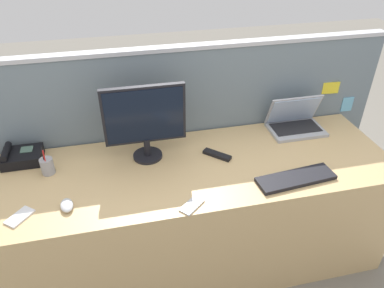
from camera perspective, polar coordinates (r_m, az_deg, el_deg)
name	(u,v)px	position (r m, az deg, el deg)	size (l,w,h in m)	color
ground_plane	(194,255)	(2.58, 0.26, -16.88)	(10.00, 10.00, 0.00)	slate
desk	(194,215)	(2.30, 0.28, -10.96)	(2.28, 0.74, 0.75)	tan
cubicle_divider	(180,141)	(2.44, -1.86, 0.39)	(2.66, 0.08, 1.30)	slate
desktop_monitor	(145,119)	(2.03, -7.36, 3.90)	(0.45, 0.17, 0.44)	black
laptop	(295,121)	(2.46, 15.69, 3.44)	(0.34, 0.23, 0.22)	#9EA0A8
desk_phone	(21,156)	(2.29, -24.98, -1.76)	(0.22, 0.17, 0.10)	black
keyboard_main	(296,178)	(2.03, 15.81, -5.15)	(0.43, 0.13, 0.02)	black
computer_mouse_right_hand	(67,205)	(1.89, -18.86, -8.98)	(0.06, 0.10, 0.03)	silver
pen_cup	(47,166)	(2.13, -21.55, -3.18)	(0.07, 0.07, 0.17)	#99999E
cell_phone_white_slab	(20,217)	(1.93, -25.18, -10.19)	(0.07, 0.13, 0.01)	silver
cell_phone_silver_slab	(192,205)	(1.81, -0.02, -9.51)	(0.06, 0.13, 0.01)	#B7BAC1
tv_remote	(217,155)	(2.14, 3.91, -1.67)	(0.04, 0.17, 0.02)	black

